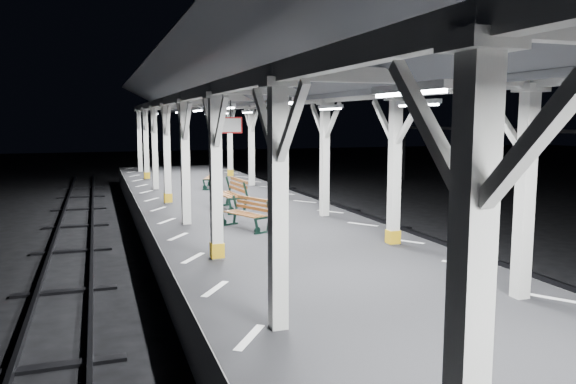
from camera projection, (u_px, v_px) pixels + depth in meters
ground at (349, 329)px, 10.20m from camera, size 120.00×120.00×0.00m
platform at (349, 303)px, 10.14m from camera, size 6.00×50.00×1.00m
hazard_stripes_left at (215, 289)px, 9.29m from camera, size 1.00×48.00×0.01m
hazard_stripes_right at (465, 264)px, 10.86m from camera, size 1.00×48.00×0.01m
track_left at (52, 363)px, 8.59m from camera, size 2.20×60.00×0.16m
track_right at (565, 297)px, 11.80m from camera, size 2.20×60.00×0.16m
canopy at (353, 74)px, 9.60m from camera, size 5.40×49.00×4.65m
bench_mid at (248, 212)px, 14.34m from camera, size 1.06×1.57×0.80m
bench_far at (232, 193)px, 17.35m from camera, size 0.80×1.83×0.97m
bench_extra at (214, 177)px, 22.88m from camera, size 1.04×1.70×0.87m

